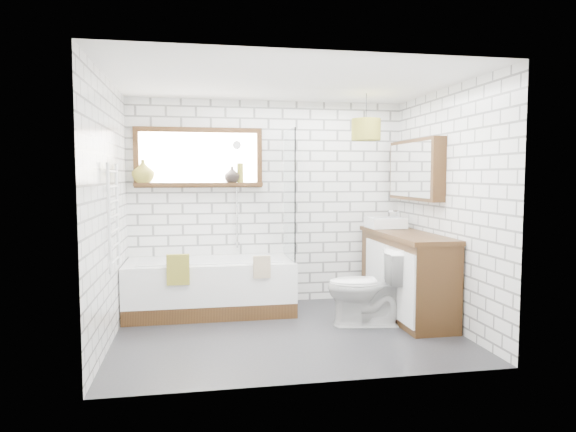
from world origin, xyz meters
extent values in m
cube|color=#242427|center=(0.00, 0.00, -0.01)|extent=(3.40, 2.60, 0.01)
cube|color=white|center=(0.00, 0.00, 2.50)|extent=(3.40, 2.60, 0.01)
cube|color=white|center=(0.00, 1.30, 1.25)|extent=(3.40, 0.01, 2.50)
cube|color=white|center=(0.00, -1.30, 1.25)|extent=(3.40, 0.01, 2.50)
cube|color=white|center=(-1.70, 0.00, 1.25)|extent=(0.01, 2.60, 2.50)
cube|color=white|center=(1.70, 0.00, 1.25)|extent=(0.01, 2.60, 2.50)
cube|color=black|center=(-0.85, 1.26, 1.80)|extent=(1.52, 0.16, 0.68)
cube|color=white|center=(-1.66, 0.00, 1.20)|extent=(0.06, 0.52, 1.00)
cube|color=black|center=(1.62, 0.60, 1.65)|extent=(0.16, 1.20, 0.70)
cylinder|color=silver|center=(-0.40, 1.26, 1.35)|extent=(0.02, 0.02, 1.30)
cube|color=white|center=(-0.74, 0.88, 0.31)|extent=(1.89, 0.83, 0.61)
cube|color=white|center=(0.18, 0.88, 1.36)|extent=(0.02, 0.72, 1.50)
cube|color=olive|center=(-1.09, 0.47, 0.59)|extent=(0.24, 0.06, 0.32)
cube|color=tan|center=(-0.20, 0.47, 0.59)|extent=(0.19, 0.05, 0.24)
cube|color=black|center=(1.43, 0.38, 0.48)|extent=(0.54, 1.66, 0.95)
cube|color=white|center=(1.37, 0.88, 1.01)|extent=(0.43, 0.37, 0.12)
cylinder|color=silver|center=(1.53, 0.88, 1.08)|extent=(0.03, 0.03, 0.15)
imported|color=white|center=(0.86, 0.10, 0.41)|extent=(0.58, 0.87, 0.82)
imported|color=olive|center=(-1.50, 1.23, 1.61)|extent=(0.33, 0.33, 0.27)
imported|color=black|center=(-0.46, 1.23, 1.58)|extent=(0.20, 0.20, 0.20)
cylinder|color=olive|center=(-0.36, 1.23, 1.60)|extent=(0.08, 0.08, 0.23)
cylinder|color=olive|center=(1.00, 0.55, 2.10)|extent=(0.33, 0.33, 0.24)
camera|label=1|loc=(-0.90, -5.01, 1.58)|focal=32.00mm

